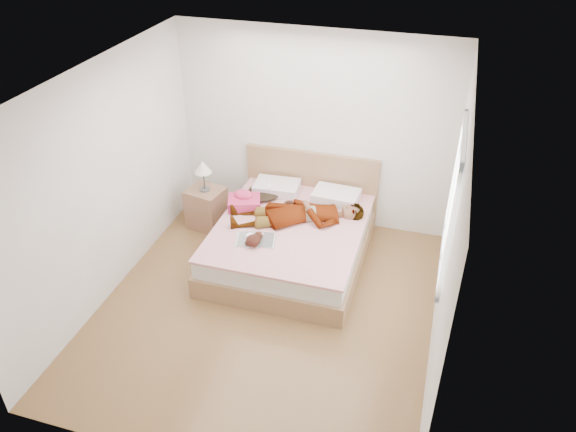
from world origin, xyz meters
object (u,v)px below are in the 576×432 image
Objects in this scene: coffee_mug at (251,238)px; nightstand at (206,205)px; phone at (269,186)px; woman at (298,210)px; towel at (244,201)px; plush_toy at (254,240)px; bed at (292,237)px; magazine at (256,240)px.

nightstand is at bearing 137.35° from coffee_mug.
woman is at bearing -60.27° from phone.
towel is 0.78m from coffee_mug.
bed is at bearing 64.65° from plush_toy.
phone is 1.05m from coffee_mug.
magazine is at bearing -51.35° from woman.
bed reaches higher than nightstand.
plush_toy is at bearing -115.35° from bed.
towel is at bearing 115.84° from coffee_mug.
woman is 0.76m from plush_toy.
nightstand reaches higher than plush_toy.
nightstand is at bearing 165.82° from bed.
phone is 0.92m from nightstand.
phone reaches higher than plush_toy.
woman reaches higher than plush_toy.
coffee_mug reaches higher than magazine.
woman is 12.08× the size of coffee_mug.
bed is 2.13× the size of nightstand.
magazine is 3.69× the size of coffee_mug.
nightstand reaches higher than coffee_mug.
plush_toy is at bearing -81.32° from magazine.
plush_toy is 0.27× the size of nightstand.
woman reaches higher than towel.
nightstand is at bearing 140.11° from magazine.
coffee_mug is at bearing -52.56° from woman.
nightstand is (-1.30, 0.33, 0.05)m from bed.
towel reaches higher than plush_toy.
plush_toy is at bearing -102.54° from phone.
bed is at bearing -14.18° from nightstand.
bed reaches higher than towel.
towel is 1.82× the size of plush_toy.
plush_toy is (-0.33, -0.68, -0.04)m from woman.
phone is at bearing 10.68° from nightstand.
towel is at bearing -16.05° from nightstand.
bed is (-0.05, -0.09, -0.35)m from woman.
magazine is (0.39, -0.66, -0.08)m from towel.
nightstand reaches higher than towel.
nightstand reaches higher than magazine.
woman is at bearing -10.19° from nightstand.
towel is 0.84m from plush_toy.
phone is at bearing 56.12° from towel.
magazine is 1.91× the size of plush_toy.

